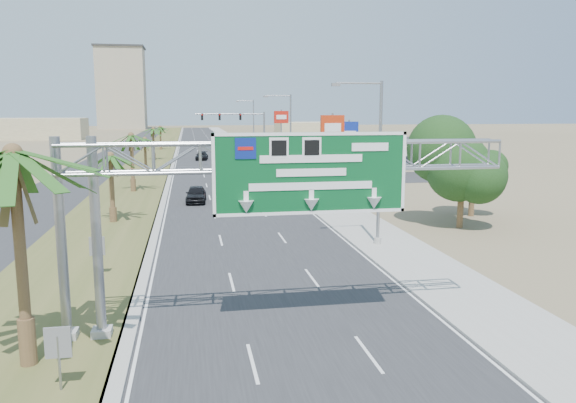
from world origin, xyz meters
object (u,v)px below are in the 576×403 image
at_px(signal_mast, 251,134).
at_px(car_left_lane, 196,194).
at_px(sign_gantry, 267,172).
at_px(car_mid_lane, 236,176).
at_px(pole_sign_red_far, 281,122).
at_px(pole_sign_red_near, 332,131).
at_px(car_far, 202,156).
at_px(palm_near, 13,155).
at_px(pole_sign_blue, 349,138).
at_px(store_building, 373,155).
at_px(car_right_lane, 256,164).

xyz_separation_m(signal_mast, car_left_lane, (-8.48, -31.49, -4.10)).
bearing_deg(sign_gantry, car_mid_lane, 86.68).
distance_m(car_mid_lane, pole_sign_red_far, 21.13).
relative_size(sign_gantry, pole_sign_red_near, 2.10).
bearing_deg(pole_sign_red_near, car_far, 106.09).
relative_size(car_far, pole_sign_red_far, 0.55).
bearing_deg(signal_mast, palm_near, -102.66).
height_order(sign_gantry, car_mid_lane, sign_gantry).
distance_m(sign_gantry, palm_near, 8.41).
xyz_separation_m(palm_near, pole_sign_blue, (22.20, 39.59, -1.62)).
bearing_deg(sign_gantry, pole_sign_blue, 69.52).
distance_m(pole_sign_red_near, pole_sign_blue, 5.07).
bearing_deg(sign_gantry, pole_sign_red_far, 80.12).
xyz_separation_m(store_building, pole_sign_red_far, (-12.14, 6.64, 4.59)).
xyz_separation_m(sign_gantry, car_right_lane, (6.56, 58.64, -5.35)).
xyz_separation_m(pole_sign_red_near, pole_sign_red_far, (-0.26, 29.13, 0.39)).
height_order(palm_near, car_mid_lane, palm_near).
distance_m(store_building, pole_sign_blue, 20.76).
xyz_separation_m(car_mid_lane, pole_sign_blue, (11.50, -6.55, 4.56)).
distance_m(car_far, pole_sign_blue, 39.90).
bearing_deg(pole_sign_blue, store_building, 63.95).
bearing_deg(store_building, palm_near, -118.28).
bearing_deg(car_far, pole_sign_blue, -61.83).
xyz_separation_m(palm_near, car_left_lane, (5.89, 32.48, -6.18)).
distance_m(store_building, pole_sign_red_near, 25.78).
distance_m(sign_gantry, car_mid_lane, 44.60).
xyz_separation_m(palm_near, car_right_lane, (14.70, 60.56, -6.23)).
xyz_separation_m(store_building, pole_sign_red_near, (-11.88, -22.49, 4.20)).
height_order(signal_mast, pole_sign_red_far, pole_sign_red_far).
height_order(signal_mast, car_left_lane, signal_mast).
xyz_separation_m(palm_near, store_building, (31.20, 58.00, -4.93)).
distance_m(signal_mast, store_building, 18.08).
distance_m(car_right_lane, pole_sign_red_near, 26.07).
relative_size(palm_near, store_building, 0.46).
relative_size(car_left_lane, car_mid_lane, 0.97).
bearing_deg(store_building, sign_gantry, -112.36).
bearing_deg(pole_sign_red_near, signal_mast, 99.86).
xyz_separation_m(store_building, pole_sign_blue, (-9.00, -18.41, 3.31)).
height_order(signal_mast, car_right_lane, signal_mast).
xyz_separation_m(sign_gantry, palm_near, (-8.14, -1.93, 0.87)).
xyz_separation_m(palm_near, pole_sign_red_near, (19.32, 35.51, -0.73)).
xyz_separation_m(car_mid_lane, car_far, (-3.18, 30.27, -0.08)).
height_order(palm_near, car_far, palm_near).
bearing_deg(car_right_lane, pole_sign_red_near, -84.67).
xyz_separation_m(car_left_lane, car_far, (1.63, 43.92, -0.08)).
height_order(car_far, pole_sign_red_far, pole_sign_red_far).
height_order(car_mid_lane, car_far, car_mid_lane).
relative_size(signal_mast, car_far, 2.22).
bearing_deg(signal_mast, pole_sign_red_near, -80.14).
xyz_separation_m(car_far, pole_sign_red_far, (11.53, -11.76, 5.92)).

